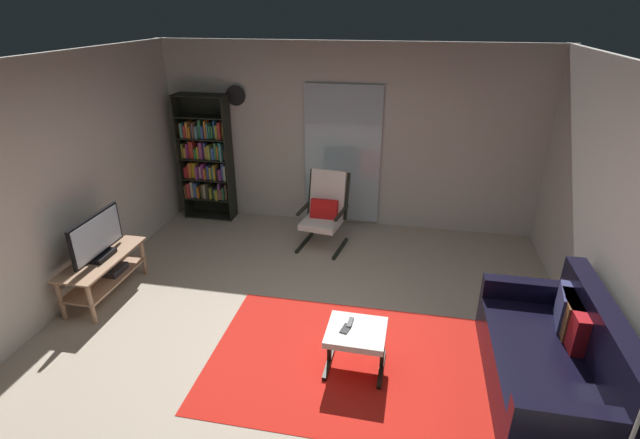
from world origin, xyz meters
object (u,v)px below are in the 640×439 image
(ottoman, at_px, (356,336))
(wall_clock, at_px, (236,95))
(bookshelf_near_tv, at_px, (206,160))
(leather_sofa, at_px, (555,361))
(tv_stand, at_px, (105,270))
(tv_remote, at_px, (350,322))
(cell_phone, at_px, (346,329))
(lounge_armchair, at_px, (325,208))
(television, at_px, (97,239))

(ottoman, xyz_separation_m, wall_clock, (-2.16, 3.10, 1.50))
(bookshelf_near_tv, bearing_deg, leather_sofa, -34.02)
(tv_stand, distance_m, tv_remote, 2.90)
(tv_stand, xyz_separation_m, wall_clock, (0.76, 2.44, 1.53))
(tv_remote, xyz_separation_m, cell_phone, (-0.03, -0.09, -0.00))
(bookshelf_near_tv, distance_m, wall_clock, 1.07)
(ottoman, distance_m, wall_clock, 4.06)
(bookshelf_near_tv, bearing_deg, tv_remote, -48.14)
(lounge_armchair, xyz_separation_m, ottoman, (0.72, -2.35, -0.19))
(tv_remote, bearing_deg, television, 173.32)
(television, xyz_separation_m, bookshelf_near_tv, (0.27, 2.33, 0.19))
(television, relative_size, ottoman, 1.55)
(ottoman, bearing_deg, cell_phone, -173.59)
(wall_clock, bearing_deg, tv_remote, -55.29)
(television, bearing_deg, cell_phone, -12.81)
(television, bearing_deg, tv_stand, 96.04)
(bookshelf_near_tv, xyz_separation_m, ottoman, (2.64, -2.96, -0.56))
(bookshelf_near_tv, height_order, leather_sofa, bookshelf_near_tv)
(television, xyz_separation_m, leather_sofa, (4.58, -0.58, -0.40))
(leather_sofa, height_order, cell_phone, leather_sofa)
(tv_stand, distance_m, television, 0.40)
(television, height_order, ottoman, television)
(tv_stand, xyz_separation_m, bookshelf_near_tv, (0.27, 2.31, 0.59))
(tv_stand, bearing_deg, wall_clock, 72.83)
(television, distance_m, cell_phone, 2.90)
(ottoman, relative_size, cell_phone, 3.78)
(tv_remote, distance_m, cell_phone, 0.09)
(tv_remote, bearing_deg, cell_phone, -102.08)
(tv_remote, bearing_deg, lounge_armchair, 110.33)
(ottoman, height_order, tv_remote, tv_remote)
(tv_stand, relative_size, wall_clock, 3.83)
(leather_sofa, bearing_deg, cell_phone, -178.14)
(ottoman, bearing_deg, bookshelf_near_tv, 131.80)
(television, height_order, bookshelf_near_tv, bookshelf_near_tv)
(ottoman, height_order, wall_clock, wall_clock)
(leather_sofa, relative_size, ottoman, 3.30)
(leather_sofa, height_order, tv_remote, leather_sofa)
(lounge_armchair, relative_size, wall_clock, 3.53)
(leather_sofa, bearing_deg, tv_stand, 172.49)
(lounge_armchair, bearing_deg, tv_stand, -142.12)
(leather_sofa, xyz_separation_m, wall_clock, (-3.82, 3.05, 1.54))
(television, height_order, cell_phone, television)
(bookshelf_near_tv, distance_m, tv_remote, 3.89)
(tv_remote, bearing_deg, ottoman, -45.88)
(bookshelf_near_tv, bearing_deg, television, -96.51)
(television, relative_size, bookshelf_near_tv, 0.44)
(leather_sofa, relative_size, wall_clock, 6.02)
(tv_stand, height_order, bookshelf_near_tv, bookshelf_near_tv)
(leather_sofa, distance_m, tv_remote, 1.74)
(tv_stand, xyz_separation_m, television, (0.00, -0.02, 0.40))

